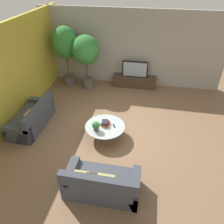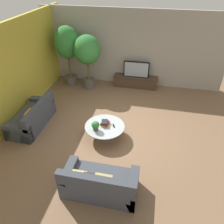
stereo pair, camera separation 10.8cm
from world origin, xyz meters
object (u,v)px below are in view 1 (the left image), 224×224
object	(u,v)px
couch_near_entry	(102,184)
potted_palm_tall	(65,46)
couch_by_wall	(32,119)
potted_plant_tabletop	(96,126)
television	(135,69)
coffee_table	(105,129)
potted_palm_corner	(86,52)
media_console	(134,81)

from	to	relation	value
couch_near_entry	potted_palm_tall	size ratio (longest dim) A/B	0.70
couch_by_wall	potted_plant_tabletop	size ratio (longest dim) A/B	5.81
couch_by_wall	potted_plant_tabletop	xyz separation A→B (m)	(2.17, -0.32, 0.29)
couch_near_entry	potted_palm_tall	bearing A→B (deg)	-62.69
television	potted_palm_tall	xyz separation A→B (m)	(-2.74, -0.33, 0.90)
coffee_table	potted_plant_tabletop	distance (m)	0.43
potted_palm_corner	coffee_table	bearing A→B (deg)	-64.81
coffee_table	potted_plant_tabletop	xyz separation A→B (m)	(-0.20, -0.24, 0.29)
coffee_table	couch_by_wall	bearing A→B (deg)	178.22
television	potted_palm_corner	size ratio (longest dim) A/B	0.48
television	coffee_table	xyz separation A→B (m)	(-0.51, -3.41, -0.48)
potted_palm_tall	media_console	bearing A→B (deg)	6.82
potted_palm_corner	couch_near_entry	bearing A→B (deg)	-70.44
couch_near_entry	potted_plant_tabletop	xyz separation A→B (m)	(-0.54, 1.66, 0.28)
media_console	television	bearing A→B (deg)	-90.00
couch_by_wall	couch_near_entry	bearing A→B (deg)	53.93
potted_palm_tall	coffee_table	bearing A→B (deg)	-54.07
television	potted_palm_corner	bearing A→B (deg)	-165.38
coffee_table	couch_by_wall	world-z (taller)	couch_by_wall
potted_plant_tabletop	potted_palm_tall	bearing A→B (deg)	121.39
television	potted_palm_corner	xyz separation A→B (m)	(-1.88, -0.49, 0.75)
couch_near_entry	potted_palm_corner	bearing A→B (deg)	-70.44
couch_near_entry	potted_plant_tabletop	bearing A→B (deg)	-71.83
television	coffee_table	world-z (taller)	television
potted_palm_corner	television	bearing A→B (deg)	14.62
media_console	potted_palm_tall	distance (m)	3.11
coffee_table	couch_near_entry	world-z (taller)	couch_near_entry
couch_near_entry	potted_plant_tabletop	distance (m)	1.77
coffee_table	potted_palm_tall	xyz separation A→B (m)	(-2.23, 3.08, 1.38)
potted_palm_corner	potted_plant_tabletop	world-z (taller)	potted_palm_corner
coffee_table	potted_palm_corner	xyz separation A→B (m)	(-1.37, 2.92, 1.23)
television	potted_plant_tabletop	distance (m)	3.73
media_console	potted_palm_corner	xyz separation A→B (m)	(-1.88, -0.49, 1.29)
couch_by_wall	potted_palm_tall	distance (m)	3.31
media_console	couch_near_entry	size ratio (longest dim) A/B	1.07
couch_near_entry	potted_palm_corner	size ratio (longest dim) A/B	0.78
television	media_console	bearing A→B (deg)	90.00
couch_near_entry	television	bearing A→B (deg)	-91.79
television	couch_by_wall	bearing A→B (deg)	-130.82
coffee_table	potted_palm_corner	distance (m)	3.45
coffee_table	potted_plant_tabletop	size ratio (longest dim) A/B	3.86
couch_by_wall	potted_palm_tall	xyz separation A→B (m)	(0.14, 3.01, 1.38)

